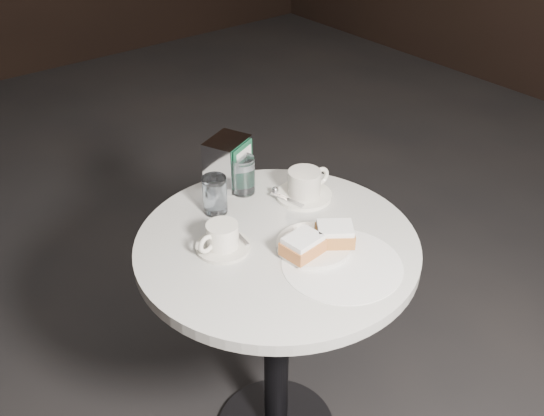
{
  "coord_description": "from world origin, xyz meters",
  "views": [
    {
      "loc": [
        -0.75,
        -0.93,
        1.63
      ],
      "look_at": [
        0.0,
        0.02,
        0.83
      ],
      "focal_mm": 40.0,
      "sensor_mm": 36.0,
      "label": 1
    }
  ],
  "objects_px": {
    "coffee_cup_right": "(305,186)",
    "water_glass_right": "(243,175)",
    "cafe_table": "(277,301)",
    "napkin_dispenser": "(228,162)",
    "coffee_cup_left": "(222,238)",
    "water_glass_left": "(215,195)",
    "beignet_plate": "(317,242)"
  },
  "relations": [
    {
      "from": "cafe_table",
      "to": "napkin_dispenser",
      "type": "distance_m",
      "value": 0.4
    },
    {
      "from": "water_glass_right",
      "to": "napkin_dispenser",
      "type": "height_order",
      "value": "napkin_dispenser"
    },
    {
      "from": "coffee_cup_left",
      "to": "napkin_dispenser",
      "type": "height_order",
      "value": "napkin_dispenser"
    },
    {
      "from": "cafe_table",
      "to": "coffee_cup_left",
      "type": "xyz_separation_m",
      "value": [
        -0.12,
        0.06,
        0.23
      ]
    },
    {
      "from": "water_glass_right",
      "to": "napkin_dispenser",
      "type": "distance_m",
      "value": 0.06
    },
    {
      "from": "water_glass_right",
      "to": "water_glass_left",
      "type": "bearing_deg",
      "value": -163.59
    },
    {
      "from": "cafe_table",
      "to": "water_glass_right",
      "type": "relative_size",
      "value": 7.05
    },
    {
      "from": "cafe_table",
      "to": "coffee_cup_left",
      "type": "relative_size",
      "value": 4.98
    },
    {
      "from": "coffee_cup_right",
      "to": "coffee_cup_left",
      "type": "bearing_deg",
      "value": -168.05
    },
    {
      "from": "coffee_cup_left",
      "to": "coffee_cup_right",
      "type": "height_order",
      "value": "coffee_cup_right"
    },
    {
      "from": "coffee_cup_left",
      "to": "water_glass_left",
      "type": "height_order",
      "value": "water_glass_left"
    },
    {
      "from": "coffee_cup_left",
      "to": "coffee_cup_right",
      "type": "xyz_separation_m",
      "value": [
        0.31,
        0.05,
        0.0
      ]
    },
    {
      "from": "water_glass_left",
      "to": "napkin_dispenser",
      "type": "bearing_deg",
      "value": 40.86
    },
    {
      "from": "cafe_table",
      "to": "napkin_dispenser",
      "type": "bearing_deg",
      "value": 77.62
    },
    {
      "from": "beignet_plate",
      "to": "napkin_dispenser",
      "type": "bearing_deg",
      "value": 87.73
    },
    {
      "from": "coffee_cup_right",
      "to": "napkin_dispenser",
      "type": "distance_m",
      "value": 0.22
    },
    {
      "from": "coffee_cup_right",
      "to": "water_glass_left",
      "type": "bearing_deg",
      "value": 160.54
    },
    {
      "from": "water_glass_left",
      "to": "beignet_plate",
      "type": "bearing_deg",
      "value": -71.76
    },
    {
      "from": "napkin_dispenser",
      "to": "coffee_cup_right",
      "type": "bearing_deg",
      "value": -80.43
    },
    {
      "from": "beignet_plate",
      "to": "water_glass_right",
      "type": "relative_size",
      "value": 2.02
    },
    {
      "from": "water_glass_right",
      "to": "cafe_table",
      "type": "bearing_deg",
      "value": -106.57
    },
    {
      "from": "beignet_plate",
      "to": "water_glass_right",
      "type": "xyz_separation_m",
      "value": [
        0.02,
        0.32,
        0.03
      ]
    },
    {
      "from": "cafe_table",
      "to": "water_glass_right",
      "type": "distance_m",
      "value": 0.35
    },
    {
      "from": "coffee_cup_left",
      "to": "water_glass_right",
      "type": "distance_m",
      "value": 0.26
    },
    {
      "from": "beignet_plate",
      "to": "water_glass_left",
      "type": "height_order",
      "value": "water_glass_left"
    },
    {
      "from": "coffee_cup_right",
      "to": "water_glass_right",
      "type": "distance_m",
      "value": 0.17
    },
    {
      "from": "coffee_cup_right",
      "to": "napkin_dispenser",
      "type": "bearing_deg",
      "value": 124.73
    },
    {
      "from": "beignet_plate",
      "to": "cafe_table",
      "type": "bearing_deg",
      "value": 119.44
    },
    {
      "from": "coffee_cup_right",
      "to": "beignet_plate",
      "type": "bearing_deg",
      "value": -122.04
    },
    {
      "from": "cafe_table",
      "to": "beignet_plate",
      "type": "relative_size",
      "value": 3.49
    },
    {
      "from": "coffee_cup_left",
      "to": "beignet_plate",
      "type": "bearing_deg",
      "value": -47.86
    },
    {
      "from": "cafe_table",
      "to": "water_glass_right",
      "type": "height_order",
      "value": "water_glass_right"
    }
  ]
}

